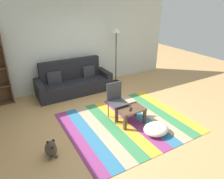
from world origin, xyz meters
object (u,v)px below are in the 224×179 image
object	(u,v)px
coffee_table	(131,111)
pouf	(156,129)
couch	(74,82)
folding_chair	(116,98)
tv_remote	(131,109)
dog	(51,148)
standing_lamp	(116,38)

from	to	relation	value
coffee_table	pouf	world-z (taller)	coffee_table
couch	pouf	xyz separation A→B (m)	(0.77, -2.96, -0.22)
pouf	folding_chair	xyz separation A→B (m)	(-0.40, 1.02, 0.42)
tv_remote	coffee_table	bearing A→B (deg)	91.36
pouf	folding_chair	distance (m)	1.18
dog	folding_chair	xyz separation A→B (m)	(1.75, 0.56, 0.37)
tv_remote	folding_chair	world-z (taller)	folding_chair
pouf	standing_lamp	xyz separation A→B (m)	(0.81, 3.05, 1.42)
standing_lamp	coffee_table	bearing A→B (deg)	-113.43
folding_chair	pouf	bearing A→B (deg)	-21.94
coffee_table	pouf	xyz separation A→B (m)	(0.24, -0.64, -0.20)
coffee_table	couch	bearing A→B (deg)	102.89
coffee_table	standing_lamp	world-z (taller)	standing_lamp
dog	pouf	bearing A→B (deg)	-12.10
couch	dog	xyz separation A→B (m)	(-1.39, -2.50, -0.18)
standing_lamp	pouf	bearing A→B (deg)	-104.85
couch	coffee_table	world-z (taller)	couch
pouf	tv_remote	distance (m)	0.70
dog	couch	bearing A→B (deg)	60.98
coffee_table	dog	bearing A→B (deg)	-174.82
standing_lamp	tv_remote	bearing A→B (deg)	-113.85
coffee_table	folding_chair	world-z (taller)	folding_chair
couch	tv_remote	size ratio (longest dim) A/B	15.07
coffee_table	dog	world-z (taller)	same
pouf	coffee_table	bearing A→B (deg)	110.51
pouf	dog	bearing A→B (deg)	167.90
couch	folding_chair	distance (m)	1.98
tv_remote	folding_chair	xyz separation A→B (m)	(-0.12, 0.45, 0.13)
couch	coffee_table	size ratio (longest dim) A/B	3.62
tv_remote	couch	bearing A→B (deg)	141.14
dog	standing_lamp	size ratio (longest dim) A/B	0.22
standing_lamp	folding_chair	distance (m)	2.57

